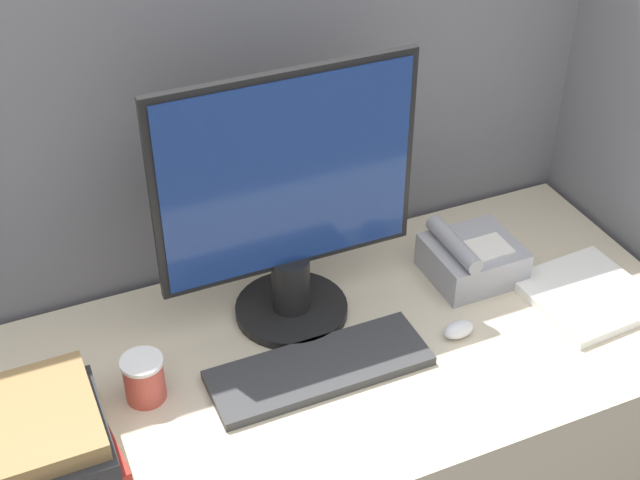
# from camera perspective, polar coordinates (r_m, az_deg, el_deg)

# --- Properties ---
(cubicle_panel_rear) EXTENTS (1.89, 0.04, 1.73)m
(cubicle_panel_rear) POSITION_cam_1_polar(r_m,az_deg,el_deg) (2.00, -3.51, 1.90)
(cubicle_panel_rear) COLOR slate
(cubicle_panel_rear) RESTS_ON ground_plane
(desk) EXTENTS (1.49, 0.69, 0.77)m
(desk) POSITION_cam_1_polar(r_m,az_deg,el_deg) (2.06, 0.89, -14.81)
(desk) COLOR beige
(desk) RESTS_ON ground_plane
(monitor) EXTENTS (0.52, 0.23, 0.55)m
(monitor) POSITION_cam_1_polar(r_m,az_deg,el_deg) (1.71, -2.03, 1.94)
(monitor) COLOR black
(monitor) RESTS_ON desk
(keyboard) EXTENTS (0.43, 0.15, 0.02)m
(keyboard) POSITION_cam_1_polar(r_m,az_deg,el_deg) (1.73, -0.03, -8.19)
(keyboard) COLOR #333333
(keyboard) RESTS_ON desk
(mouse) EXTENTS (0.07, 0.04, 0.04)m
(mouse) POSITION_cam_1_polar(r_m,az_deg,el_deg) (1.82, 8.85, -5.69)
(mouse) COLOR silver
(mouse) RESTS_ON desk
(coffee_cup) EXTENTS (0.08, 0.08, 0.09)m
(coffee_cup) POSITION_cam_1_polar(r_m,az_deg,el_deg) (1.69, -11.20, -8.69)
(coffee_cup) COLOR #BF4C3F
(coffee_cup) RESTS_ON desk
(book_stack) EXTENTS (0.25, 0.31, 0.15)m
(book_stack) POSITION_cam_1_polar(r_m,az_deg,el_deg) (1.59, -17.46, -12.43)
(book_stack) COLOR #C6B78C
(book_stack) RESTS_ON desk
(desk_telephone) EXTENTS (0.19, 0.18, 0.12)m
(desk_telephone) POSITION_cam_1_polar(r_m,az_deg,el_deg) (1.97, 9.64, -1.16)
(desk_telephone) COLOR #99999E
(desk_telephone) RESTS_ON desk
(paper_pile) EXTENTS (0.25, 0.25, 0.02)m
(paper_pile) POSITION_cam_1_polar(r_m,az_deg,el_deg) (1.98, 16.71, -3.38)
(paper_pile) COLOR white
(paper_pile) RESTS_ON desk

